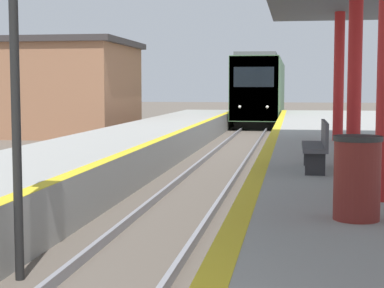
# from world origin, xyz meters

# --- Properties ---
(train) EXTENTS (2.83, 19.50, 4.54)m
(train) POSITION_xyz_m (0.00, 43.63, 2.31)
(train) COLOR black
(train) RESTS_ON ground
(signal_near) EXTENTS (0.36, 0.31, 4.97)m
(signal_near) POSITION_xyz_m (-1.28, 5.45, 3.45)
(signal_near) COLOR black
(signal_near) RESTS_ON ground
(trash_bin) EXTENTS (0.57, 0.57, 0.99)m
(trash_bin) POSITION_xyz_m (3.03, 5.26, 1.50)
(trash_bin) COLOR maroon
(trash_bin) RESTS_ON platform_right
(bench) EXTENTS (0.44, 1.77, 0.92)m
(bench) POSITION_xyz_m (2.73, 9.71, 1.49)
(bench) COLOR #4C4C51
(bench) RESTS_ON platform_right
(station_building) EXTENTS (10.69, 7.67, 4.94)m
(station_building) POSITION_xyz_m (-11.48, 29.90, 2.49)
(station_building) COLOR #9E6B4C
(station_building) RESTS_ON ground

